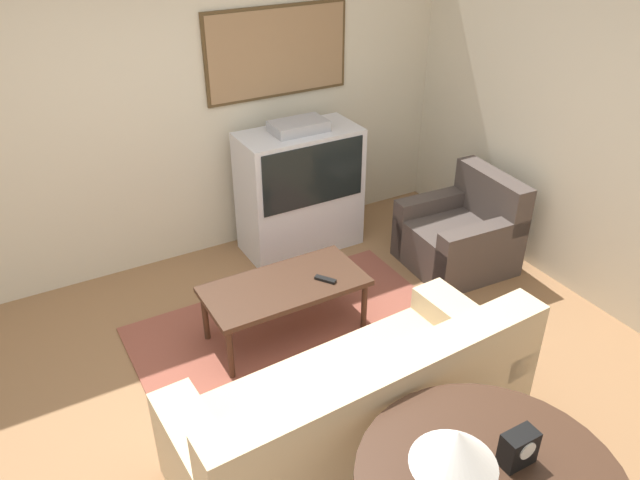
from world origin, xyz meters
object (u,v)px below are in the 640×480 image
(couch, at_px, (357,414))
(mantel_clock, at_px, (518,448))
(coffee_table, at_px, (285,289))
(tv, at_px, (300,189))
(table_lamp, at_px, (456,449))
(armchair, at_px, (461,236))

(couch, bearing_deg, mantel_clock, 98.08)
(coffee_table, bearing_deg, tv, 57.12)
(couch, height_order, table_lamp, table_lamp)
(table_lamp, bearing_deg, coffee_table, 81.21)
(coffee_table, bearing_deg, table_lamp, -98.79)
(armchair, xyz_separation_m, coffee_table, (-1.77, -0.13, 0.14))
(coffee_table, distance_m, mantel_clock, 2.20)
(couch, distance_m, mantel_clock, 1.13)
(couch, relative_size, coffee_table, 1.81)
(couch, bearing_deg, tv, -113.19)
(armchair, relative_size, table_lamp, 2.24)
(coffee_table, bearing_deg, couch, -96.83)
(tv, relative_size, armchair, 1.39)
(mantel_clock, bearing_deg, couch, 100.86)
(tv, xyz_separation_m, couch, (-0.85, -2.29, -0.25))
(couch, distance_m, coffee_table, 1.20)
(couch, height_order, coffee_table, couch)
(table_lamp, bearing_deg, tv, 72.21)
(coffee_table, bearing_deg, armchair, 4.22)
(coffee_table, relative_size, table_lamp, 3.02)
(tv, relative_size, coffee_table, 1.03)
(table_lamp, bearing_deg, couch, 78.79)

